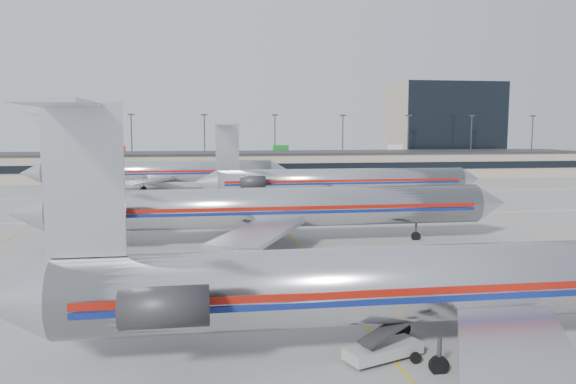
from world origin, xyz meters
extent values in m
plane|color=gray|center=(0.00, 0.00, 0.00)|extent=(260.00, 260.00, 0.00)
cube|color=silver|center=(0.00, 10.00, 0.01)|extent=(160.00, 0.15, 0.02)
cube|color=gray|center=(0.00, 98.00, 3.00)|extent=(160.00, 16.00, 6.00)
cube|color=black|center=(0.00, 89.90, 3.20)|extent=(160.00, 0.20, 1.60)
cube|color=#2D2D30|center=(0.00, 98.00, 6.10)|extent=(162.00, 17.00, 0.30)
cylinder|color=#38383D|center=(-45.00, 112.00, 7.50)|extent=(0.30, 0.30, 15.00)
cube|color=#2D2D30|center=(-45.00, 112.00, 15.10)|extent=(1.60, 0.40, 0.35)
cylinder|color=#38383D|center=(-27.00, 112.00, 7.50)|extent=(0.30, 0.30, 15.00)
cube|color=#2D2D30|center=(-27.00, 112.00, 15.10)|extent=(1.60, 0.40, 0.35)
cylinder|color=#38383D|center=(-9.00, 112.00, 7.50)|extent=(0.30, 0.30, 15.00)
cube|color=#2D2D30|center=(-9.00, 112.00, 15.10)|extent=(1.60, 0.40, 0.35)
cylinder|color=#38383D|center=(9.00, 112.00, 7.50)|extent=(0.30, 0.30, 15.00)
cube|color=#2D2D30|center=(9.00, 112.00, 15.10)|extent=(1.60, 0.40, 0.35)
cylinder|color=#38383D|center=(27.00, 112.00, 7.50)|extent=(0.30, 0.30, 15.00)
cube|color=#2D2D30|center=(27.00, 112.00, 15.10)|extent=(1.60, 0.40, 0.35)
cylinder|color=#38383D|center=(45.00, 112.00, 7.50)|extent=(0.30, 0.30, 15.00)
cube|color=#2D2D30|center=(45.00, 112.00, 15.10)|extent=(1.60, 0.40, 0.35)
cylinder|color=#38383D|center=(63.00, 112.00, 7.50)|extent=(0.30, 0.30, 15.00)
cube|color=#2D2D30|center=(63.00, 112.00, 15.10)|extent=(1.60, 0.40, 0.35)
cylinder|color=#38383D|center=(81.00, 112.00, 7.50)|extent=(0.30, 0.30, 15.00)
cube|color=#2D2D30|center=(81.00, 112.00, 15.10)|extent=(1.60, 0.40, 0.35)
cube|color=tan|center=(62.00, 128.00, 12.50)|extent=(30.00, 20.00, 25.00)
cylinder|color=#BCBCC1|center=(4.81, -5.56, 3.71)|extent=(42.46, 3.93, 3.93)
cone|color=silver|center=(-18.33, -5.56, 3.71)|extent=(3.82, 3.93, 3.93)
cube|color=maroon|center=(4.81, -7.54, 3.87)|extent=(40.33, 0.05, 0.37)
cube|color=navy|center=(4.81, -7.54, 3.45)|extent=(40.33, 0.05, 0.30)
cube|color=silver|center=(2.68, 1.87, 2.65)|extent=(9.87, 14.39, 0.34)
cube|color=silver|center=(2.68, -12.99, 2.65)|extent=(9.87, 14.39, 0.34)
cube|color=silver|center=(-14.83, -5.56, 9.29)|extent=(3.61, 0.27, 7.22)
cube|color=silver|center=(-15.15, -5.56, 12.68)|extent=(2.55, 11.14, 0.19)
cylinder|color=#2D2D30|center=(-11.11, -2.54, 4.03)|extent=(3.82, 1.80, 1.80)
cylinder|color=#2D2D30|center=(-11.11, -8.59, 4.03)|extent=(3.82, 1.80, 1.80)
cylinder|color=#2D2D30|center=(1.62, -8.11, 0.88)|extent=(0.21, 0.21, 1.75)
cylinder|color=#2D2D30|center=(1.62, -3.01, 0.88)|extent=(0.21, 0.21, 1.75)
cylinder|color=#BCBCC1|center=(-2.49, 22.90, 3.77)|extent=(43.08, 3.98, 3.98)
cone|color=#BCBCC1|center=(20.77, 22.90, 3.77)|extent=(3.45, 3.98, 3.98)
cone|color=silver|center=(-25.97, 22.90, 3.77)|extent=(3.88, 3.98, 3.98)
cube|color=maroon|center=(-2.49, 20.90, 3.93)|extent=(40.92, 0.05, 0.38)
cube|color=navy|center=(-2.49, 20.90, 3.50)|extent=(40.92, 0.05, 0.30)
cube|color=silver|center=(-4.64, 30.44, 2.69)|extent=(10.02, 14.60, 0.34)
cube|color=silver|center=(-4.64, 15.36, 2.69)|extent=(10.02, 14.60, 0.34)
cube|color=silver|center=(-22.41, 22.90, 9.42)|extent=(3.66, 0.27, 7.32)
cube|color=silver|center=(-22.74, 22.90, 12.87)|extent=(2.58, 11.31, 0.19)
cylinder|color=#2D2D30|center=(-18.64, 25.97, 4.09)|extent=(3.88, 1.83, 1.83)
cylinder|color=#2D2D30|center=(-18.64, 19.83, 4.09)|extent=(3.88, 1.83, 1.83)
cylinder|color=#2D2D30|center=(12.59, 22.90, 0.89)|extent=(0.22, 0.22, 1.78)
cylinder|color=#2D2D30|center=(-5.72, 20.31, 0.89)|extent=(0.22, 0.22, 1.78)
cylinder|color=#2D2D30|center=(-5.72, 25.48, 0.89)|extent=(0.22, 0.22, 1.78)
cylinder|color=black|center=(12.59, 22.90, 0.38)|extent=(0.97, 0.32, 0.97)
cylinder|color=#BCBCC1|center=(12.06, 52.26, 3.57)|extent=(38.80, 3.78, 3.78)
cone|color=#BCBCC1|center=(33.09, 52.26, 3.57)|extent=(3.27, 3.78, 3.78)
cone|color=silver|center=(-9.18, 52.26, 3.57)|extent=(3.68, 3.78, 3.78)
cube|color=maroon|center=(12.06, 50.36, 3.73)|extent=(36.86, 0.05, 0.36)
cube|color=navy|center=(12.06, 50.36, 3.32)|extent=(36.86, 0.05, 0.29)
cube|color=silver|center=(10.02, 59.40, 2.55)|extent=(9.50, 13.84, 0.33)
cube|color=silver|center=(10.02, 45.11, 2.55)|extent=(9.50, 13.84, 0.33)
cube|color=silver|center=(-5.81, 52.26, 8.93)|extent=(3.47, 0.26, 6.94)
cube|color=silver|center=(-6.11, 52.26, 12.20)|extent=(2.45, 10.72, 0.18)
cylinder|color=#2D2D30|center=(-2.24, 55.17, 3.88)|extent=(3.68, 1.74, 1.74)
cylinder|color=#2D2D30|center=(-2.24, 49.35, 3.88)|extent=(3.68, 1.74, 1.74)
cylinder|color=#2D2D30|center=(25.33, 52.26, 0.84)|extent=(0.20, 0.20, 1.68)
cylinder|color=#2D2D30|center=(9.00, 49.81, 0.84)|extent=(0.20, 0.20, 1.68)
cylinder|color=#2D2D30|center=(9.00, 54.71, 0.84)|extent=(0.20, 0.20, 1.68)
cylinder|color=black|center=(25.33, 52.26, 0.36)|extent=(0.92, 0.31, 0.92)
cylinder|color=#BCBCC1|center=(-17.35, 72.74, 3.77)|extent=(40.93, 3.99, 3.99)
cone|color=#BCBCC1|center=(4.84, 72.74, 3.77)|extent=(3.45, 3.99, 3.99)
cone|color=silver|center=(-39.76, 72.74, 3.77)|extent=(3.88, 3.99, 3.99)
cube|color=maroon|center=(-17.35, 70.74, 3.93)|extent=(38.89, 0.05, 0.38)
cube|color=navy|center=(-17.35, 70.74, 3.50)|extent=(38.89, 0.05, 0.30)
cube|color=silver|center=(-19.51, 80.29, 2.69)|extent=(10.02, 14.60, 0.34)
cube|color=silver|center=(-19.51, 65.20, 2.69)|extent=(10.02, 14.60, 0.34)
cube|color=silver|center=(-36.20, 72.74, 9.43)|extent=(3.66, 0.27, 7.33)
cube|color=silver|center=(-36.53, 72.74, 12.87)|extent=(2.59, 11.31, 0.19)
cylinder|color=#2D2D30|center=(-32.43, 75.81, 4.09)|extent=(3.88, 1.83, 1.83)
cylinder|color=#2D2D30|center=(-32.43, 69.67, 4.09)|extent=(3.88, 1.83, 1.83)
cylinder|color=#2D2D30|center=(-3.35, 72.74, 0.89)|extent=(0.22, 0.22, 1.78)
cylinder|color=#2D2D30|center=(-20.58, 70.16, 0.89)|extent=(0.22, 0.22, 1.78)
cylinder|color=#2D2D30|center=(-20.58, 75.33, 0.89)|extent=(0.22, 0.22, 1.78)
cylinder|color=black|center=(-3.35, 72.74, 0.38)|extent=(0.97, 0.32, 0.97)
cube|color=gray|center=(-0.55, -6.26, 0.51)|extent=(4.38, 2.86, 0.57)
cube|color=#2D2D30|center=(0.13, -6.26, 1.83)|extent=(4.27, 2.46, 1.47)
cylinder|color=black|center=(0.94, -5.63, 0.29)|extent=(0.57, 0.18, 0.57)
cylinder|color=black|center=(0.94, -6.89, 0.29)|extent=(0.57, 0.18, 0.57)
cylinder|color=black|center=(-2.04, -5.63, 0.29)|extent=(0.57, 0.18, 0.57)
cylinder|color=black|center=(-2.04, -6.89, 0.29)|extent=(0.57, 0.18, 0.57)
camera|label=1|loc=(-9.35, -32.46, 11.66)|focal=35.00mm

